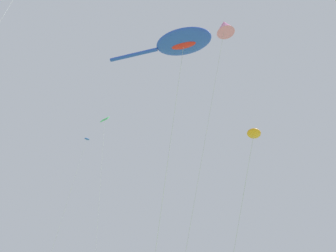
% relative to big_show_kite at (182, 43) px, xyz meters
% --- Properties ---
extents(big_show_kite, '(4.55, 8.97, 17.78)m').
position_rel_big_show_kite_xyz_m(big_show_kite, '(0.00, 0.00, 0.00)').
color(big_show_kite, blue).
rests_on(big_show_kite, ground).
extents(small_kite_triangle_green, '(0.91, 3.14, 15.20)m').
position_rel_big_show_kite_xyz_m(small_kite_triangle_green, '(4.17, 17.74, -2.75)').
color(small_kite_triangle_green, blue).
rests_on(small_kite_triangle_green, ground).
extents(small_kite_box_yellow, '(1.77, 4.82, 16.76)m').
position_rel_big_show_kite_xyz_m(small_kite_box_yellow, '(-0.28, -3.89, -1.17)').
color(small_kite_box_yellow, pink).
rests_on(small_kite_box_yellow, ground).
extents(small_kite_diamond_red, '(0.85, 1.71, 15.74)m').
position_rel_big_show_kite_xyz_m(small_kite_diamond_red, '(2.39, 12.02, -2.84)').
color(small_kite_diamond_red, green).
rests_on(small_kite_diamond_red, ground).
extents(small_kite_bird_shape, '(2.63, 3.95, 7.74)m').
position_rel_big_show_kite_xyz_m(small_kite_bird_shape, '(-0.04, -4.53, -9.76)').
color(small_kite_bird_shape, orange).
rests_on(small_kite_bird_shape, ground).
extents(small_kite_streamer_purple, '(2.21, 1.08, 24.92)m').
position_rel_big_show_kite_xyz_m(small_kite_streamer_purple, '(-9.49, 11.80, 4.96)').
color(small_kite_streamer_purple, blue).
rests_on(small_kite_streamer_purple, ground).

